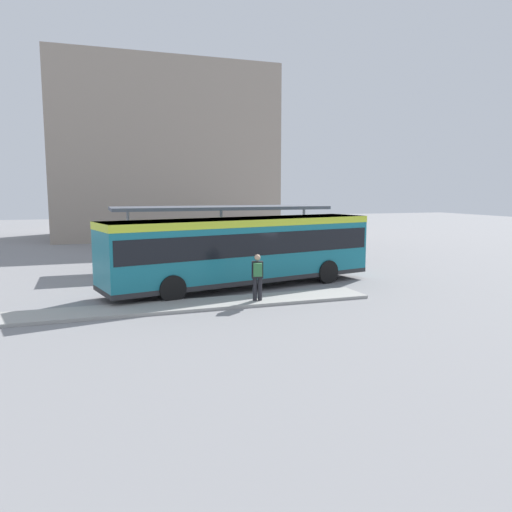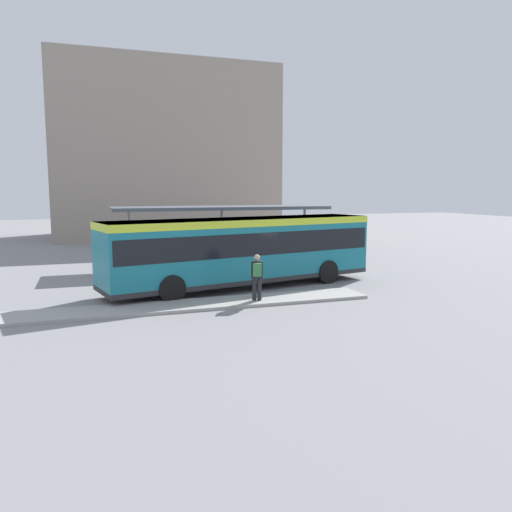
# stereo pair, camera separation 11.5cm
# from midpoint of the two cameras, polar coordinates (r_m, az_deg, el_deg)

# --- Properties ---
(ground_plane) EXTENTS (120.00, 120.00, 0.00)m
(ground_plane) POSITION_cam_midpoint_polar(r_m,az_deg,el_deg) (22.34, -1.66, -3.60)
(ground_plane) COLOR gray
(curb_island) EXTENTS (13.70, 1.80, 0.12)m
(curb_island) POSITION_cam_midpoint_polar(r_m,az_deg,el_deg) (18.84, -7.13, -5.57)
(curb_island) COLOR #9E9E99
(curb_island) RESTS_ON ground_plane
(city_bus) EXTENTS (12.73, 5.21, 3.08)m
(city_bus) POSITION_cam_midpoint_polar(r_m,az_deg,el_deg) (22.07, -1.66, 1.01)
(city_bus) COLOR #197284
(city_bus) RESTS_ON ground_plane
(pedestrian_waiting) EXTENTS (0.49, 0.53, 1.77)m
(pedestrian_waiting) POSITION_cam_midpoint_polar(r_m,az_deg,el_deg) (18.94, -0.01, -2.11)
(pedestrian_waiting) COLOR #232328
(pedestrian_waiting) RESTS_ON curb_island
(bicycle_orange) EXTENTS (0.48, 1.66, 0.72)m
(bicycle_orange) POSITION_cam_midpoint_polar(r_m,az_deg,el_deg) (30.26, 10.92, -0.11)
(bicycle_orange) COLOR black
(bicycle_orange) RESTS_ON ground_plane
(bicycle_blue) EXTENTS (0.48, 1.54, 0.67)m
(bicycle_blue) POSITION_cam_midpoint_polar(r_m,az_deg,el_deg) (30.88, 10.33, 0.01)
(bicycle_blue) COLOR black
(bicycle_blue) RESTS_ON ground_plane
(station_shelter) EXTENTS (12.22, 3.38, 3.40)m
(station_shelter) POSITION_cam_midpoint_polar(r_m,az_deg,el_deg) (28.63, -4.13, 5.40)
(station_shelter) COLOR #4C515B
(station_shelter) RESTS_ON ground_plane
(potted_planter_near_shelter) EXTENTS (0.76, 0.76, 1.16)m
(potted_planter_near_shelter) POSITION_cam_midpoint_polar(r_m,az_deg,el_deg) (25.74, -4.77, -0.78)
(potted_planter_near_shelter) COLOR slate
(potted_planter_near_shelter) RESTS_ON ground_plane
(station_building) EXTENTS (19.72, 11.43, 15.46)m
(station_building) POSITION_cam_midpoint_polar(r_m,az_deg,el_deg) (48.93, -10.79, 11.40)
(station_building) COLOR gray
(station_building) RESTS_ON ground_plane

